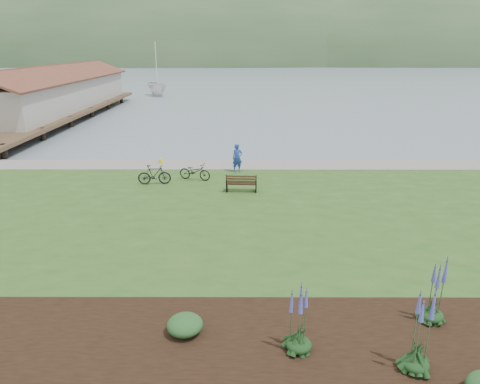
# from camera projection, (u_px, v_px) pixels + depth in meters

# --- Properties ---
(ground) EXTENTS (600.00, 600.00, 0.00)m
(ground) POSITION_uv_depth(u_px,v_px,m) (250.00, 213.00, 19.57)
(ground) COLOR slate
(ground) RESTS_ON ground
(lawn) EXTENTS (34.00, 20.00, 0.40)m
(lawn) POSITION_uv_depth(u_px,v_px,m) (251.00, 227.00, 17.62)
(lawn) COLOR #2C551E
(lawn) RESTS_ON ground
(shoreline_path) EXTENTS (34.00, 2.20, 0.03)m
(shoreline_path) POSITION_uv_depth(u_px,v_px,m) (248.00, 165.00, 25.97)
(shoreline_path) COLOR gray
(shoreline_path) RESTS_ON lawn
(garden_bed) EXTENTS (24.00, 4.40, 0.04)m
(garden_bed) POSITION_uv_depth(u_px,v_px,m) (384.00, 350.00, 10.16)
(garden_bed) COLOR black
(garden_bed) RESTS_ON lawn
(far_hillside) EXTENTS (580.00, 80.00, 38.00)m
(far_hillside) POSITION_uv_depth(u_px,v_px,m) (290.00, 64.00, 180.36)
(far_hillside) COLOR #365731
(far_hillside) RESTS_ON ground
(pier_pavilion) EXTENTS (8.00, 36.00, 5.40)m
(pier_pavilion) POSITION_uv_depth(u_px,v_px,m) (55.00, 92.00, 44.81)
(pier_pavilion) COLOR #4C3826
(pier_pavilion) RESTS_ON ground
(park_bench) EXTENTS (1.53, 0.68, 0.93)m
(park_bench) POSITION_uv_depth(u_px,v_px,m) (241.00, 183.00, 21.06)
(park_bench) COLOR black
(park_bench) RESTS_ON lawn
(person) EXTENTS (0.81, 0.69, 1.90)m
(person) POSITION_uv_depth(u_px,v_px,m) (237.00, 156.00, 24.30)
(person) COLOR #223FA0
(person) RESTS_ON lawn
(bicycle_a) EXTENTS (1.14, 1.88, 0.93)m
(bicycle_a) POSITION_uv_depth(u_px,v_px,m) (195.00, 171.00, 22.98)
(bicycle_a) COLOR black
(bicycle_a) RESTS_ON lawn
(bicycle_b) EXTENTS (0.60, 1.74, 1.03)m
(bicycle_b) POSITION_uv_depth(u_px,v_px,m) (154.00, 175.00, 22.22)
(bicycle_b) COLOR black
(bicycle_b) RESTS_ON lawn
(sailboat) EXTENTS (13.08, 13.15, 25.06)m
(sailboat) POSITION_uv_depth(u_px,v_px,m) (158.00, 96.00, 65.72)
(sailboat) COLOR silver
(sailboat) RESTS_ON ground
(pannier) EXTENTS (0.25, 0.32, 0.30)m
(pannier) POSITION_uv_depth(u_px,v_px,m) (161.00, 161.00, 26.22)
(pannier) COLOR #F2F41C
(pannier) RESTS_ON lawn
(echium_0) EXTENTS (0.62, 0.62, 2.21)m
(echium_0) POSITION_uv_depth(u_px,v_px,m) (419.00, 338.00, 9.24)
(echium_0) COLOR #123214
(echium_0) RESTS_ON garden_bed
(echium_1) EXTENTS (0.62, 0.62, 1.99)m
(echium_1) POSITION_uv_depth(u_px,v_px,m) (435.00, 296.00, 10.97)
(echium_1) COLOR #123214
(echium_1) RESTS_ON garden_bed
(echium_4) EXTENTS (0.62, 0.62, 2.05)m
(echium_4) POSITION_uv_depth(u_px,v_px,m) (300.00, 320.00, 9.85)
(echium_4) COLOR #123214
(echium_4) RESTS_ON garden_bed
(shrub_0) EXTENTS (0.91, 0.91, 0.45)m
(shrub_0) POSITION_uv_depth(u_px,v_px,m) (185.00, 325.00, 10.66)
(shrub_0) COLOR #1E4C21
(shrub_0) RESTS_ON garden_bed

